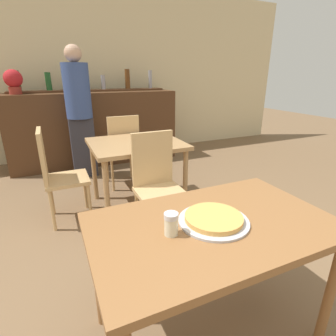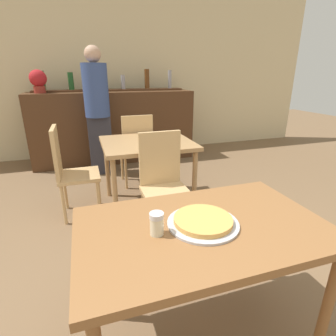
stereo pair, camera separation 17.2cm
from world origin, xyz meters
name	(u,v)px [view 1 (the left image)]	position (x,y,z in m)	size (l,w,h in m)	color
ground_plane	(206,330)	(0.00, 0.00, 0.00)	(16.00, 16.00, 0.00)	brown
wall_back	(86,74)	(0.00, 3.94, 1.40)	(8.00, 0.05, 2.80)	beige
dining_table_near	(212,236)	(0.00, 0.00, 0.65)	(1.20, 0.73, 0.73)	brown
dining_table_far	(136,150)	(0.13, 1.65, 0.65)	(0.93, 0.83, 0.74)	#A87F51
bar_counter	(96,128)	(0.00, 3.43, 0.57)	(2.60, 0.56, 1.14)	#4C2D19
bar_back_shelf	(90,87)	(-0.01, 3.57, 1.21)	(2.39, 0.24, 0.34)	#4C2D19
chair_far_side_front	(157,179)	(0.13, 1.07, 0.53)	(0.40, 0.40, 0.94)	tan
chair_far_side_back	(123,148)	(0.13, 2.23, 0.53)	(0.40, 0.40, 0.94)	tan
chair_far_side_left	(56,171)	(-0.68, 1.65, 0.53)	(0.40, 0.40, 0.94)	tan
pizza_tray	(214,219)	(0.00, 0.00, 0.74)	(0.34, 0.34, 0.04)	#B7B7BC
cheese_shaker	(171,224)	(-0.23, -0.01, 0.78)	(0.07, 0.07, 0.11)	beige
person_standing	(79,109)	(-0.29, 2.85, 0.96)	(0.34, 0.34, 1.76)	#2D2D38
potted_plant	(13,80)	(-1.05, 3.38, 1.33)	(0.24, 0.24, 0.33)	maroon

